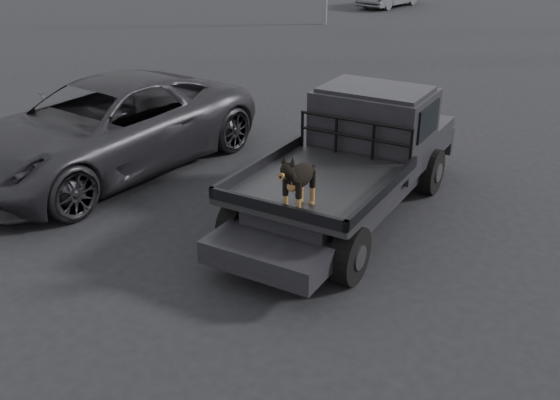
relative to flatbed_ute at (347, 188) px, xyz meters
The scene contains 6 objects.
ground 2.32m from the flatbed_ute, 104.56° to the right, with size 120.00×120.00×0.00m, color black.
flatbed_ute is the anchor object (origin of this frame).
ute_cab 1.31m from the flatbed_ute, 90.00° to the left, with size 1.72×1.30×0.88m, color black, non-canonical shape.
headache_rack 0.76m from the flatbed_ute, 90.00° to the left, with size 1.80×0.08×0.55m, color black, non-canonical shape.
dog 2.02m from the flatbed_ute, 84.75° to the right, with size 0.32×0.60×0.74m, color black, non-canonical shape.
parked_suv 4.53m from the flatbed_ute, behind, with size 2.67×5.80×1.61m, color #2B2B30.
Camera 1 is at (4.04, -5.78, 4.25)m, focal length 40.00 mm.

